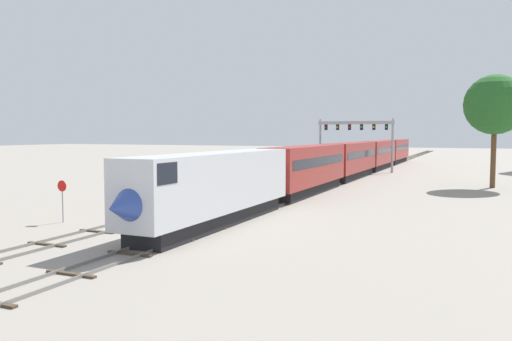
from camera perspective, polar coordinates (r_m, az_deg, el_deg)
ground_plane at (r=32.58m, az=-10.21°, el=-6.62°), size 400.00×400.00×0.00m
track_main at (r=88.19m, az=13.24°, el=0.15°), size 2.60×200.00×0.16m
track_near at (r=70.15m, az=5.83°, el=-0.76°), size 2.60×160.00×0.16m
passenger_train at (r=70.43m, az=10.61°, el=1.28°), size 3.04×96.84×4.80m
signal_gantry at (r=82.44m, az=10.99°, el=4.13°), size 12.10×0.49×8.33m
stop_sign at (r=37.17m, az=-20.73°, el=-2.58°), size 0.76×0.08×2.88m
trackside_tree_left at (r=62.76m, az=25.04°, el=6.63°), size 6.62×6.62×12.54m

